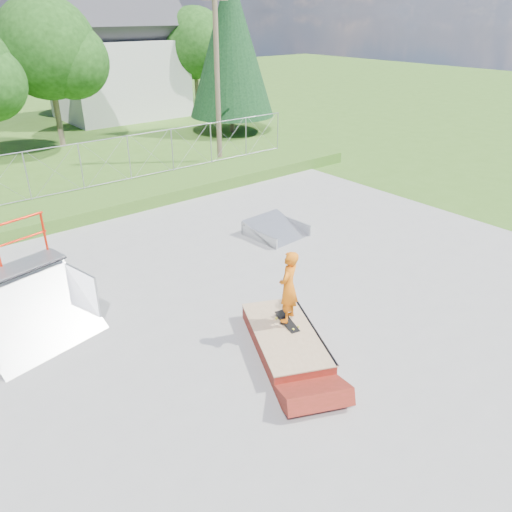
{
  "coord_description": "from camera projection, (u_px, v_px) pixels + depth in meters",
  "views": [
    {
      "loc": [
        -6.51,
        -8.18,
        6.74
      ],
      "look_at": [
        0.7,
        0.73,
        1.1
      ],
      "focal_mm": 35.0,
      "sensor_mm": 36.0,
      "label": 1
    }
  ],
  "objects": [
    {
      "name": "gable_house",
      "position": [
        117.0,
        59.0,
        33.87
      ],
      "size": [
        8.4,
        6.08,
        8.94
      ],
      "color": "#BBBAB6",
      "rests_on": "ground"
    },
    {
      "name": "grass_berm",
      "position": [
        96.0,
        202.0,
        18.87
      ],
      "size": [
        24.0,
        3.0,
        0.5
      ],
      "primitive_type": "cube",
      "color": "#39631C",
      "rests_on": "ground"
    },
    {
      "name": "skater",
      "position": [
        288.0,
        290.0,
        10.85
      ],
      "size": [
        0.72,
        0.63,
        1.67
      ],
      "primitive_type": "imported",
      "rotation": [
        0.0,
        0.0,
        3.6
      ],
      "color": "orange",
      "rests_on": "grind_box"
    },
    {
      "name": "tree_center",
      "position": [
        54.0,
        52.0,
        25.6
      ],
      "size": [
        5.44,
        5.12,
        7.6
      ],
      "color": "brown",
      "rests_on": "ground"
    },
    {
      "name": "quarter_pipe",
      "position": [
        27.0,
        290.0,
        10.9
      ],
      "size": [
        2.89,
        2.6,
        2.49
      ],
      "primitive_type": null,
      "rotation": [
        0.0,
        0.0,
        0.22
      ],
      "color": "#ABACB3",
      "rests_on": "concrete_pad"
    },
    {
      "name": "flat_bank_ramp",
      "position": [
        276.0,
        229.0,
        16.51
      ],
      "size": [
        1.72,
        1.82,
        0.49
      ],
      "primitive_type": null,
      "rotation": [
        0.0,
        0.0,
        0.07
      ],
      "color": "#ABACB3",
      "rests_on": "concrete_pad"
    },
    {
      "name": "concrete_pad",
      "position": [
        252.0,
        313.0,
        12.34
      ],
      "size": [
        20.0,
        16.0,
        0.04
      ],
      "primitive_type": "cube",
      "color": "gray",
      "rests_on": "ground"
    },
    {
      "name": "chain_link_fence",
      "position": [
        81.0,
        166.0,
        19.06
      ],
      "size": [
        20.0,
        0.06,
        1.8
      ],
      "primitive_type": null,
      "color": "#909398",
      "rests_on": "grass_berm"
    },
    {
      "name": "grind_box",
      "position": [
        285.0,
        340.0,
        11.03
      ],
      "size": [
        2.36,
        3.06,
        0.41
      ],
      "rotation": [
        0.0,
        0.0,
        -0.43
      ],
      "color": "maroon",
      "rests_on": "concrete_pad"
    },
    {
      "name": "tree_right_far",
      "position": [
        199.0,
        46.0,
        35.02
      ],
      "size": [
        5.1,
        4.8,
        7.12
      ],
      "color": "brown",
      "rests_on": "ground"
    },
    {
      "name": "ground",
      "position": [
        252.0,
        314.0,
        12.35
      ],
      "size": [
        120.0,
        120.0,
        0.0
      ],
      "primitive_type": "plane",
      "color": "#39631C",
      "rests_on": "ground"
    },
    {
      "name": "utility_pole",
      "position": [
        217.0,
        77.0,
        23.19
      ],
      "size": [
        0.24,
        0.24,
        8.0
      ],
      "primitive_type": "cylinder",
      "color": "brown",
      "rests_on": "ground"
    },
    {
      "name": "skateboard",
      "position": [
        287.0,
        322.0,
        11.22
      ],
      "size": [
        0.39,
        0.82,
        0.13
      ],
      "primitive_type": "cube",
      "rotation": [
        0.14,
        0.0,
        -0.22
      ],
      "color": "black",
      "rests_on": "grind_box"
    },
    {
      "name": "conifer_tree",
      "position": [
        231.0,
        44.0,
        28.75
      ],
      "size": [
        5.04,
        5.04,
        9.1
      ],
      "color": "brown",
      "rests_on": "ground"
    },
    {
      "name": "tree_back_mid",
      "position": [
        52.0,
        63.0,
        33.12
      ],
      "size": [
        4.08,
        3.84,
        5.7
      ],
      "color": "brown",
      "rests_on": "ground"
    }
  ]
}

